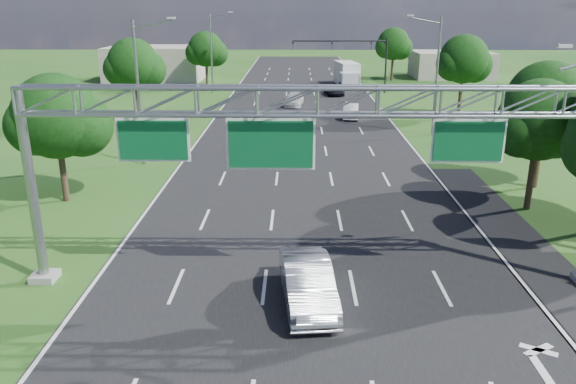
{
  "coord_description": "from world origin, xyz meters",
  "views": [
    {
      "loc": [
        -0.54,
        -8.91,
        10.88
      ],
      "look_at": [
        -0.89,
        15.0,
        2.92
      ],
      "focal_mm": 35.0,
      "sensor_mm": 36.0,
      "label": 1
    }
  ],
  "objects_px": {
    "traffic_signal": "(359,52)",
    "box_truck": "(347,75)",
    "silver_sedan": "(308,283)",
    "sign_gantry": "(319,117)"
  },
  "relations": [
    {
      "from": "sign_gantry",
      "to": "box_truck",
      "type": "bearing_deg",
      "value": 83.95
    },
    {
      "from": "silver_sedan",
      "to": "box_truck",
      "type": "relative_size",
      "value": 0.58
    },
    {
      "from": "sign_gantry",
      "to": "silver_sedan",
      "type": "relative_size",
      "value": 4.53
    },
    {
      "from": "sign_gantry",
      "to": "silver_sedan",
      "type": "distance_m",
      "value": 6.3
    },
    {
      "from": "box_truck",
      "to": "silver_sedan",
      "type": "bearing_deg",
      "value": -104.15
    },
    {
      "from": "traffic_signal",
      "to": "silver_sedan",
      "type": "distance_m",
      "value": 55.45
    },
    {
      "from": "traffic_signal",
      "to": "box_truck",
      "type": "relative_size",
      "value": 1.36
    },
    {
      "from": "silver_sedan",
      "to": "box_truck",
      "type": "distance_m",
      "value": 61.62
    },
    {
      "from": "traffic_signal",
      "to": "box_truck",
      "type": "distance_m",
      "value": 7.46
    },
    {
      "from": "traffic_signal",
      "to": "box_truck",
      "type": "xyz_separation_m",
      "value": [
        -0.84,
        6.49,
        -3.59
      ]
    }
  ]
}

